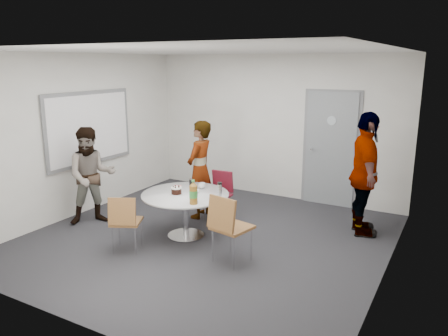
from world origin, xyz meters
The scene contains 15 objects.
floor centered at (0.00, 0.00, 0.00)m, with size 5.00×5.00×0.00m, color #242327.
ceiling centered at (0.00, 0.00, 2.70)m, with size 5.00×5.00×0.00m, color silver.
wall_back centered at (0.00, 2.50, 1.35)m, with size 5.00×5.00×0.00m, color silver.
wall_left centered at (-2.50, 0.00, 1.35)m, with size 5.00×5.00×0.00m, color silver.
wall_right centered at (2.50, 0.00, 1.35)m, with size 5.00×5.00×0.00m, color silver.
wall_front centered at (0.00, -2.50, 1.35)m, with size 5.00×5.00×0.00m, color silver.
door centered at (1.10, 2.48, 1.03)m, with size 1.02×0.17×2.12m.
whiteboard centered at (-2.46, 0.20, 1.45)m, with size 0.04×1.90×1.25m.
table centered at (-0.29, -0.10, 0.59)m, with size 1.28×1.28×1.01m.
chair_near_left centered at (-0.72, -0.95, 0.49)m, with size 0.53×0.54×0.81m.
chair_near_right centered at (0.67, -0.58, 0.57)m, with size 0.52×0.56×0.93m.
chair_far centered at (-0.25, 0.84, 0.49)m, with size 0.40×0.43×0.80m.
person_main centered at (-0.59, 0.77, 0.82)m, with size 0.59×0.39×1.63m, color #A5C6EA.
person_left centered at (-1.95, -0.32, 0.78)m, with size 0.76×0.59×1.57m, color white.
person_right centered at (1.95, 1.31, 0.93)m, with size 1.09×0.45×1.86m, color black.
Camera 1 is at (3.18, -5.16, 2.56)m, focal length 35.00 mm.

